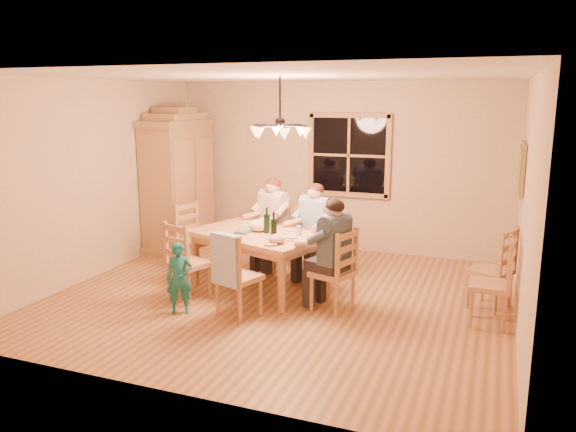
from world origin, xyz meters
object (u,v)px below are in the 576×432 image
at_px(chair_far_right, 314,258).
at_px(chair_spare_back, 490,283).
at_px(chair_end_right, 332,285).
at_px(adult_slate_man, 333,241).
at_px(chair_near_left, 189,275).
at_px(chair_spare_front, 488,298).
at_px(armoire, 179,185).
at_px(child, 179,278).
at_px(chair_far_left, 273,249).
at_px(wine_bottle_a, 267,220).
at_px(chair_end_left, 197,251).
at_px(chair_near_right, 239,290).
at_px(adult_woman, 273,212).
at_px(chandelier, 280,130).
at_px(adult_plaid_man, 315,219).
at_px(dining_table, 257,240).
at_px(wine_bottle_b, 274,225).

height_order(chair_far_right, chair_spare_back, same).
height_order(chair_end_right, adult_slate_man, adult_slate_man).
xyz_separation_m(chair_near_left, chair_spare_front, (3.48, 0.46, 0.00)).
bearing_deg(adult_slate_man, chair_far_right, 46.64).
distance_m(armoire, child, 3.01).
relative_size(chair_far_left, chair_end_right, 1.00).
bearing_deg(wine_bottle_a, chair_far_right, 55.63).
distance_m(chair_end_left, adult_slate_man, 2.40).
bearing_deg(chair_near_right, chair_far_right, 93.37).
height_order(chair_far_left, adult_woman, adult_woman).
bearing_deg(chair_far_right, chair_spare_back, -169.17).
bearing_deg(chandelier, adult_woman, 117.08).
relative_size(chair_far_right, chair_near_right, 1.00).
xyz_separation_m(chair_end_right, adult_plaid_man, (-0.56, 1.02, 0.54)).
height_order(chair_far_right, chair_near_right, same).
relative_size(armoire, adult_slate_man, 2.63).
relative_size(adult_woman, wine_bottle_a, 2.65).
bearing_deg(wine_bottle_a, adult_woman, 107.85).
bearing_deg(chandelier, adult_slate_man, -15.12).
height_order(adult_woman, chair_spare_back, adult_woman).
bearing_deg(dining_table, chair_end_right, -17.96).
distance_m(adult_slate_man, wine_bottle_b, 0.82).
bearing_deg(dining_table, wine_bottle_a, 9.93).
relative_size(wine_bottle_a, wine_bottle_b, 1.00).
bearing_deg(chair_near_left, chair_end_right, 26.57).
distance_m(chandelier, chair_near_right, 1.93).
height_order(chandelier, adult_slate_man, chandelier).
bearing_deg(chair_end_left, adult_slate_man, 90.00).
xyz_separation_m(chair_end_left, chair_spare_back, (3.95, 0.01, 0.00)).
bearing_deg(chair_spare_front, adult_plaid_man, 69.16).
distance_m(chandelier, chair_far_left, 2.13).
bearing_deg(dining_table, chair_near_left, -135.86).
height_order(chandelier, chair_near_right, chandelier).
bearing_deg(chandelier, chair_spare_front, -0.08).
distance_m(dining_table, chair_spare_back, 2.88).
xyz_separation_m(dining_table, adult_slate_man, (1.11, -0.36, 0.18)).
bearing_deg(chandelier, chair_end_right, -15.12).
relative_size(chair_far_right, chair_end_left, 1.00).
bearing_deg(wine_bottle_a, chair_near_right, -87.97).
bearing_deg(child, wine_bottle_a, 32.91).
distance_m(armoire, adult_woman, 1.97).
xyz_separation_m(chair_near_left, chair_end_left, (-0.47, 0.99, 0.00)).
relative_size(chandelier, chair_far_left, 0.78).
distance_m(adult_slate_man, chair_spare_front, 1.81).
relative_size(armoire, chair_end_right, 2.32).
height_order(dining_table, chair_near_right, chair_near_right).
xyz_separation_m(chair_end_right, child, (-1.62, -0.72, 0.12)).
bearing_deg(chair_spare_front, chair_end_right, 95.52).
relative_size(adult_woman, adult_plaid_man, 1.00).
xyz_separation_m(chair_near_right, wine_bottle_a, (-0.03, 0.91, 0.62)).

